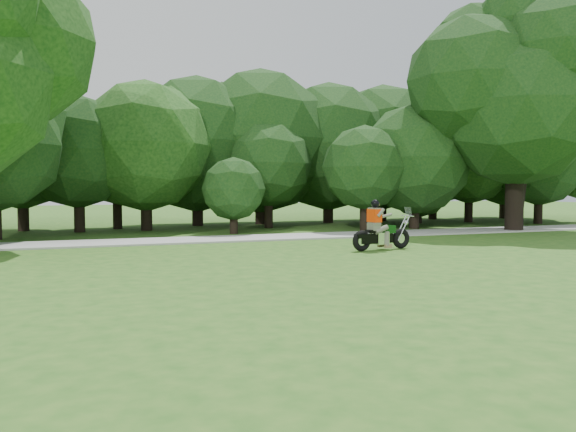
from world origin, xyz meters
TOP-DOWN VIEW (x-y plane):
  - ground at (0.00, 0.00)m, footprint 100.00×100.00m
  - walkway at (0.00, 8.00)m, footprint 60.00×2.20m
  - tree_line at (1.44, 14.59)m, footprint 38.89×11.94m
  - big_tree_east at (10.46, 7.87)m, footprint 9.07×6.89m
  - chopper_motorcycle at (1.49, 3.18)m, footprint 2.11×0.70m

SIDE VIEW (x-z plane):
  - ground at x=0.00m, z-range 0.00..0.00m
  - walkway at x=0.00m, z-range 0.00..0.06m
  - chopper_motorcycle at x=1.49m, z-range -0.20..1.32m
  - tree_line at x=1.44m, z-range -0.23..7.56m
  - big_tree_east at x=10.46m, z-range 0.80..11.26m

